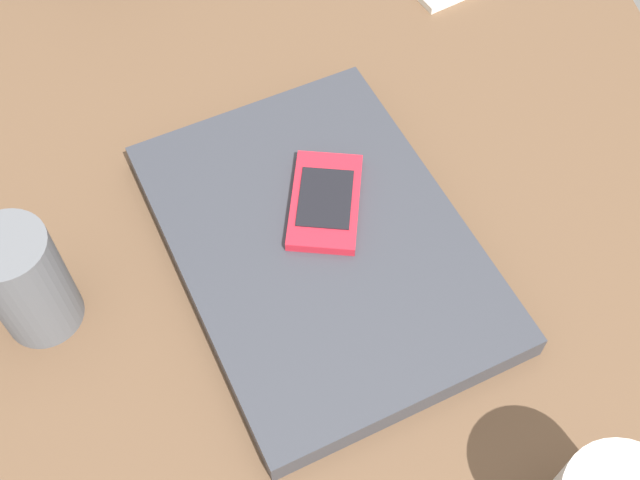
{
  "coord_description": "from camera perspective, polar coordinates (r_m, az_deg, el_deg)",
  "views": [
    {
      "loc": [
        43.71,
        -5.84,
        61.82
      ],
      "look_at": [
        7.66,
        0.71,
        5.0
      ],
      "focal_mm": 44.89,
      "sensor_mm": 36.0,
      "label": 1
    }
  ],
  "objects": [
    {
      "name": "cell_phone_on_laptop",
      "position": [
        0.69,
        0.38,
        2.78
      ],
      "size": [
        11.18,
        8.25,
        1.08
      ],
      "color": "red",
      "rests_on": "laptop_closed"
    },
    {
      "name": "desk_surface",
      "position": [
        0.75,
        -1.59,
        3.32
      ],
      "size": [
        120.0,
        80.0,
        3.0
      ],
      "primitive_type": "cube",
      "color": "brown",
      "rests_on": "ground"
    },
    {
      "name": "laptop_closed",
      "position": [
        0.68,
        -0.0,
        -0.34
      ],
      "size": [
        37.79,
        31.36,
        2.51
      ],
      "primitive_type": "cube",
      "rotation": [
        0.0,
        0.0,
        0.27
      ],
      "color": "#33353D",
      "rests_on": "desk_surface"
    },
    {
      "name": "pen_cup",
      "position": [
        0.66,
        -20.22,
        -2.82
      ],
      "size": [
        6.32,
        6.32,
        10.76
      ],
      "primitive_type": "cylinder",
      "color": "#595B60",
      "rests_on": "desk_surface"
    }
  ]
}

